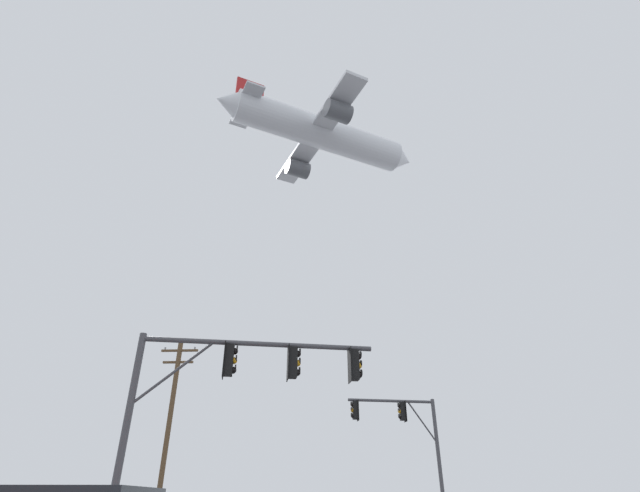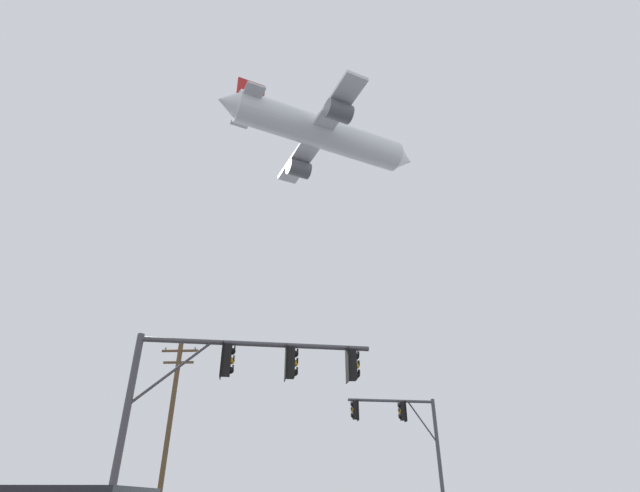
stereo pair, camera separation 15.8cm
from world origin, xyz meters
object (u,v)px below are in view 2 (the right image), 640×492
Objects in this scene: signal_pole_near at (234,380)px; utility_pole at (170,423)px; airplane at (322,134)px; signal_pole_far at (407,430)px.

utility_pole reaches higher than signal_pole_near.
signal_pole_near is 48.83m from airplane.
signal_pole_near is 0.69× the size of utility_pole.
signal_pole_near is at bearing -117.13° from signal_pole_far.
airplane is (7.87, 17.56, 36.75)m from utility_pole.
signal_pole_near is 14.23m from signal_pole_far.
signal_pole_near is 15.18m from utility_pole.
airplane is (-5.12, 18.60, 37.32)m from signal_pole_far.
signal_pole_near is 0.27× the size of airplane.
utility_pole is 0.39× the size of airplane.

